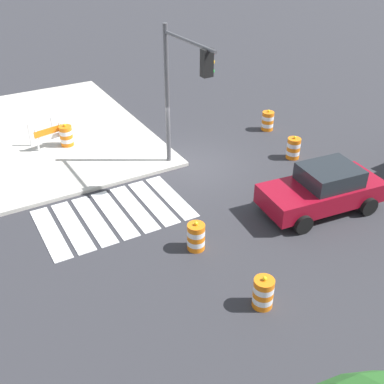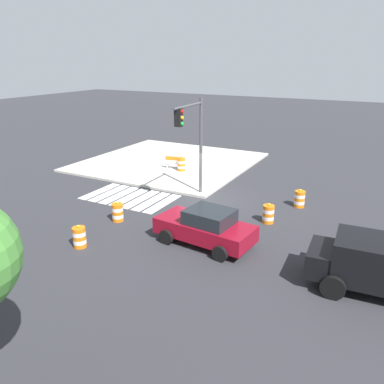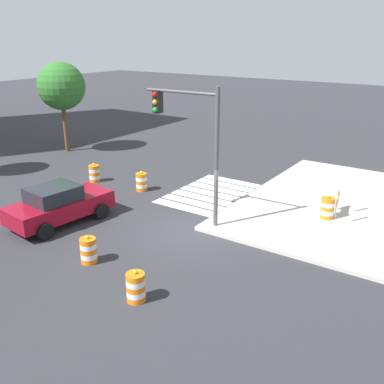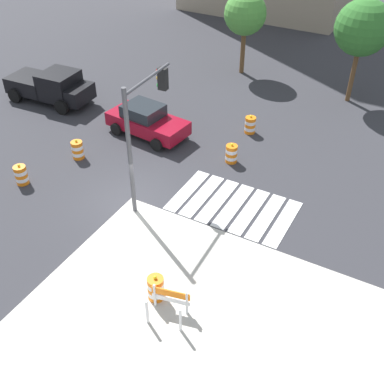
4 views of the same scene
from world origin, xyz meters
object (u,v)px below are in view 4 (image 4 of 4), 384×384
(traffic_barrel_median_far, at_px, (21,175))
(traffic_light_pole, at_px, (143,118))
(traffic_barrel_median_near, at_px, (231,154))
(traffic_barrel_on_sidewalk, at_px, (156,288))
(pickup_truck, at_px, (52,87))
(traffic_barrel_near_corner, at_px, (250,125))
(sports_car, at_px, (147,121))
(street_tree_streetside_mid, at_px, (245,14))
(traffic_barrel_crosswalk_end, at_px, (78,150))
(construction_barricade, at_px, (169,301))
(street_tree_streetside_near, at_px, (363,28))

(traffic_barrel_median_far, bearing_deg, traffic_light_pole, 18.20)
(traffic_barrel_median_near, xyz_separation_m, traffic_light_pole, (-1.92, -4.32, 3.46))
(traffic_barrel_on_sidewalk, distance_m, traffic_light_pole, 6.58)
(pickup_truck, xyz_separation_m, traffic_barrel_near_corner, (11.50, 2.24, -0.52))
(pickup_truck, bearing_deg, traffic_barrel_near_corner, 11.04)
(sports_car, bearing_deg, traffic_barrel_near_corner, 30.87)
(traffic_barrel_median_near, height_order, street_tree_streetside_mid, street_tree_streetside_mid)
(traffic_barrel_median_far, distance_m, traffic_barrel_on_sidewalk, 9.34)
(traffic_barrel_near_corner, bearing_deg, traffic_barrel_median_near, -83.86)
(traffic_barrel_near_corner, relative_size, street_tree_streetside_mid, 0.20)
(sports_car, height_order, street_tree_streetside_mid, street_tree_streetside_mid)
(traffic_barrel_median_near, relative_size, traffic_barrel_median_far, 1.00)
(street_tree_streetside_mid, bearing_deg, traffic_barrel_crosswalk_end, -101.51)
(sports_car, height_order, pickup_truck, pickup_truck)
(traffic_barrel_on_sidewalk, xyz_separation_m, traffic_light_pole, (-3.32, 4.62, 3.31))
(traffic_barrel_near_corner, distance_m, traffic_light_pole, 8.26)
(traffic_barrel_on_sidewalk, bearing_deg, construction_barricade, -24.80)
(pickup_truck, xyz_separation_m, traffic_light_pole, (9.90, -5.09, 2.94))
(sports_car, xyz_separation_m, pickup_truck, (-6.85, 0.53, 0.16))
(sports_car, bearing_deg, traffic_barrel_median_near, -2.67)
(traffic_barrel_near_corner, xyz_separation_m, traffic_barrel_crosswalk_end, (-6.35, -6.30, 0.00))
(pickup_truck, relative_size, traffic_barrel_near_corner, 5.15)
(traffic_barrel_crosswalk_end, bearing_deg, street_tree_streetside_mid, 78.49)
(sports_car, relative_size, traffic_barrel_median_near, 4.39)
(traffic_barrel_on_sidewalk, relative_size, street_tree_streetside_mid, 0.20)
(traffic_barrel_near_corner, bearing_deg, traffic_barrel_median_far, -128.10)
(traffic_light_pole, bearing_deg, street_tree_streetside_near, 69.25)
(traffic_barrel_median_near, height_order, construction_barricade, construction_barricade)
(traffic_barrel_on_sidewalk, bearing_deg, traffic_barrel_near_corner, 98.22)
(pickup_truck, bearing_deg, traffic_barrel_crosswalk_end, -38.21)
(traffic_barrel_crosswalk_end, xyz_separation_m, traffic_barrel_median_near, (6.67, 3.29, 0.00))
(traffic_barrel_near_corner, height_order, traffic_barrel_median_near, same)
(street_tree_streetside_mid, bearing_deg, sports_car, -95.88)
(traffic_barrel_median_near, xyz_separation_m, traffic_barrel_on_sidewalk, (1.40, -8.94, 0.15))
(pickup_truck, height_order, traffic_barrel_crosswalk_end, pickup_truck)
(street_tree_streetside_near, bearing_deg, traffic_barrel_median_far, -124.82)
(traffic_barrel_median_near, bearing_deg, street_tree_streetside_mid, 111.51)
(traffic_barrel_median_far, relative_size, traffic_barrel_on_sidewalk, 1.00)
(traffic_barrel_median_far, distance_m, traffic_light_pole, 6.83)
(traffic_light_pole, bearing_deg, street_tree_streetside_mid, 98.09)
(traffic_light_pole, distance_m, street_tree_streetside_near, 14.58)
(traffic_barrel_on_sidewalk, bearing_deg, sports_car, 124.77)
(traffic_barrel_median_far, bearing_deg, traffic_barrel_near_corner, 51.90)
(traffic_barrel_crosswalk_end, distance_m, traffic_barrel_median_far, 2.99)
(street_tree_streetside_near, bearing_deg, construction_barricade, -93.43)
(traffic_barrel_on_sidewalk, xyz_separation_m, street_tree_streetside_near, (1.85, 18.25, 3.67))
(traffic_barrel_on_sidewalk, bearing_deg, pickup_truck, 143.72)
(traffic_light_pole, bearing_deg, traffic_barrel_on_sidewalk, -54.32)
(traffic_barrel_on_sidewalk, bearing_deg, traffic_barrel_median_far, 162.69)
(traffic_barrel_near_corner, height_order, street_tree_streetside_near, street_tree_streetside_near)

